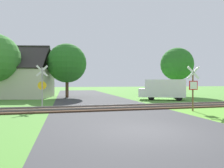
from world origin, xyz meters
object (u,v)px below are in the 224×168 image
crossing_sign_far (42,84)px  stop_sign_near (193,86)px  tree_center (67,63)px  mail_truck (163,89)px  house (24,82)px  tree_far (177,64)px

crossing_sign_far → stop_sign_near: bearing=-32.5°
crossing_sign_far → tree_center: bearing=69.5°
crossing_sign_far → mail_truck: 12.87m
house → tree_far: tree_far is taller
stop_sign_near → tree_far: size_ratio=0.44×
crossing_sign_far → tree_center: size_ratio=0.47×
tree_far → house: bearing=175.6°
crossing_sign_far → tree_far: size_ratio=0.47×
house → tree_far: bearing=6.6°
tree_far → mail_truck: 8.36m
stop_sign_near → crossing_sign_far: bearing=-18.2°
stop_sign_near → mail_truck: bearing=-100.2°
stop_sign_near → tree_far: 16.06m
mail_truck → tree_center: bearing=84.0°
house → tree_center: tree_center is taller
tree_far → mail_truck: tree_far is taller
stop_sign_near → tree_far: bearing=-113.2°
stop_sign_near → tree_center: tree_center is taller
tree_center → mail_truck: tree_center is taller
crossing_sign_far → tree_center: tree_center is taller
mail_truck → house: bearing=90.4°
tree_center → mail_truck: 12.36m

